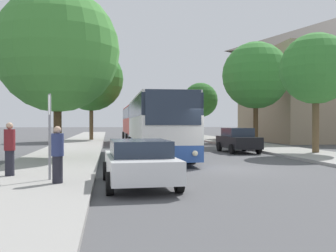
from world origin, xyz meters
The scene contains 14 objects.
ground_plane centered at (0.00, 0.00, 0.00)m, with size 300.00×300.00×0.00m, color #4C4C4F.
sidewalk_left centered at (-7.00, 0.00, 0.07)m, with size 4.00×120.00×0.15m, color gray.
bus_front centered at (-1.88, 6.25, 1.76)m, with size 2.94×12.17×3.29m.
bus_middle centered at (-1.66, 20.99, 1.80)m, with size 2.93×10.97×3.36m.
parked_car_left_curb centered at (-3.65, -3.62, 0.74)m, with size 2.21×4.53×1.40m.
parked_car_right_near centered at (3.68, 8.71, 0.81)m, with size 2.03×4.00×1.58m.
bus_stop_sign centered at (-6.36, -2.87, 1.80)m, with size 0.08×0.45×2.67m.
pedestrian_waiting_near centered at (-7.81, -1.76, 1.05)m, with size 0.36×0.36×1.78m.
pedestrian_waiting_far centered at (-6.03, -3.64, 0.99)m, with size 0.36×0.36×1.67m.
tree_left_near centered at (-6.26, 25.84, 6.42)m, with size 6.61×6.61×9.59m.
tree_left_far centered at (-7.08, 4.91, 5.55)m, with size 6.22×6.22×8.52m.
tree_right_near centered at (7.24, 33.87, 4.82)m, with size 4.43×4.43×6.90m.
tree_right_mid centered at (7.51, 15.48, 5.81)m, with size 5.51×5.51×8.43m.
tree_right_far centered at (7.60, 6.17, 5.10)m, with size 4.19×4.19×7.07m.
Camera 1 is at (-4.58, -15.46, 1.92)m, focal length 42.00 mm.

